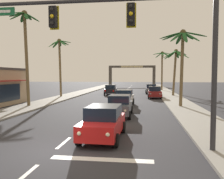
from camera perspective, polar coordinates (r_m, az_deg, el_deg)
The scene contains 17 objects.
ground_plane at distance 10.82m, azimuth -13.80°, elevation -14.15°, with size 220.00×220.00×0.00m, color #2D2D33.
sidewalk_right at distance 30.05m, azimuth 15.14°, elevation -2.83°, with size 3.20×110.00×0.14m, color gray.
sidewalk_left at distance 31.95m, azimuth -13.83°, elevation -2.45°, with size 3.20×110.00×0.14m, color gray.
lane_markings at distance 29.82m, azimuth 0.97°, elevation -2.89°, with size 4.28×87.47×0.01m.
traffic_signal_mast at distance 10.54m, azimuth 5.71°, elevation 13.67°, with size 10.63×0.41×7.33m.
sedan_lead_at_stop_bar at distance 12.49m, azimuth -2.04°, elevation -7.66°, with size 2.05×4.49×1.68m.
sedan_third_in_queue at distance 19.26m, azimuth 1.79°, elevation -3.77°, with size 1.95×4.45×1.68m.
sedan_fifth_in_queue at distance 26.13m, azimuth 2.90°, elevation -1.90°, with size 2.06×4.49×1.68m.
sedan_oncoming_far at distance 40.60m, azimuth -0.28°, elevation -0.03°, with size 2.02×4.48×1.68m.
sedan_parked_nearest_kerb at distance 35.04m, azimuth 10.02°, elevation -0.61°, with size 1.97×4.46×1.68m.
sedan_parked_mid_kerb at distance 43.39m, azimuth 9.20°, elevation 0.14°, with size 2.00×4.47×1.68m.
palm_left_second at distance 26.69m, azimuth -19.72°, elevation 11.41°, with size 3.11×3.25×9.84m.
palm_left_third at distance 36.88m, azimuth -12.21°, elevation 8.02°, with size 3.46×3.65×8.65m.
palm_right_second at distance 25.52m, azimuth 16.20°, elevation 9.26°, with size 4.67×4.23×7.83m.
palm_right_third at distance 38.89m, azimuth 14.77°, elevation 6.56°, with size 4.10×4.35×7.30m.
palm_right_farthest at distance 52.14m, azimuth 11.73°, elevation 6.40°, with size 3.87×3.61×8.30m.
town_gateway_arch at distance 77.90m, azimuth 4.71°, elevation 4.02°, with size 14.88×0.90×6.41m.
Camera 1 is at (3.79, -9.61, 3.23)m, focal length 38.79 mm.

